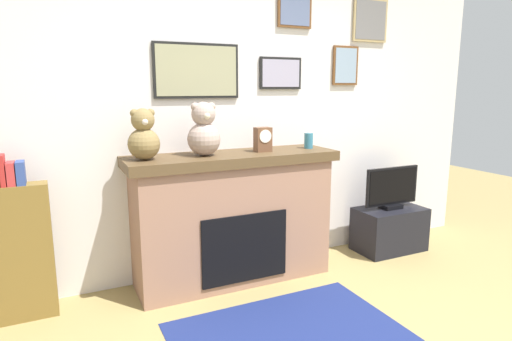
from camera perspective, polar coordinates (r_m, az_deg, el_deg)
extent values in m
cube|color=silver|center=(3.80, -2.40, 6.43)|extent=(5.20, 0.12, 2.60)
cube|color=black|center=(3.58, -7.81, 12.91)|extent=(0.71, 0.02, 0.44)
cube|color=gray|center=(3.57, -7.75, 12.92)|extent=(0.67, 0.00, 0.40)
cube|color=brown|center=(4.26, 11.72, 13.42)|extent=(0.28, 0.02, 0.36)
cube|color=#8299B2|center=(4.26, 11.81, 13.42)|extent=(0.24, 0.00, 0.32)
cube|color=tan|center=(4.47, 14.86, 18.65)|extent=(0.39, 0.02, 0.40)
cube|color=slate|center=(4.46, 14.95, 18.66)|extent=(0.35, 0.00, 0.36)
cube|color=black|center=(3.88, 3.27, 12.70)|extent=(0.41, 0.02, 0.27)
cube|color=#9993AD|center=(3.88, 3.35, 12.71)|extent=(0.37, 0.00, 0.23)
cube|color=brown|center=(4.00, 5.14, 20.52)|extent=(0.33, 0.02, 0.32)
cube|color=slate|center=(4.00, 5.23, 20.55)|extent=(0.29, 0.00, 0.28)
cube|color=#956B56|center=(3.61, -3.05, -6.81)|extent=(1.60, 0.48, 1.00)
cube|color=brown|center=(3.48, -3.13, 1.64)|extent=(1.72, 0.54, 0.08)
cube|color=black|center=(3.44, -1.43, -10.24)|extent=(0.72, 0.02, 0.55)
cube|color=brown|center=(3.42, -28.93, -9.56)|extent=(0.44, 0.16, 0.96)
cube|color=#AA2524|center=(3.28, -30.47, 0.02)|extent=(0.03, 0.13, 0.21)
cube|color=#B63234|center=(3.28, -29.63, -0.36)|extent=(0.05, 0.13, 0.16)
cube|color=#2E4388|center=(3.28, -28.65, -0.26)|extent=(0.05, 0.13, 0.16)
cube|color=black|center=(4.51, 17.20, -7.41)|extent=(0.67, 0.40, 0.43)
cube|color=black|center=(4.45, 17.37, -4.54)|extent=(0.20, 0.14, 0.04)
cube|color=black|center=(4.40, 17.52, -1.96)|extent=(0.61, 0.03, 0.37)
cube|color=black|center=(4.39, 17.67, -2.00)|extent=(0.57, 0.00, 0.33)
cube|color=navy|center=(3.06, 4.12, -20.51)|extent=(1.50, 0.93, 0.01)
cylinder|color=teal|center=(3.77, 6.96, 3.93)|extent=(0.08, 0.08, 0.13)
cube|color=brown|center=(3.55, 0.90, 4.12)|extent=(0.13, 0.09, 0.20)
cylinder|color=white|center=(3.51, 1.26, 4.55)|extent=(0.11, 0.01, 0.11)
sphere|color=olive|center=(3.24, -14.59, 3.40)|extent=(0.23, 0.23, 0.23)
sphere|color=olive|center=(3.23, -14.74, 6.48)|extent=(0.17, 0.17, 0.17)
sphere|color=olive|center=(3.21, -15.81, 7.31)|extent=(0.06, 0.06, 0.06)
sphere|color=olive|center=(3.23, -13.75, 7.43)|extent=(0.06, 0.06, 0.06)
sphere|color=beige|center=(3.16, -14.50, 6.26)|extent=(0.05, 0.05, 0.05)
sphere|color=#A58E83|center=(3.36, -6.89, 4.13)|extent=(0.26, 0.26, 0.26)
sphere|color=#A58E83|center=(3.34, -6.96, 7.42)|extent=(0.18, 0.18, 0.18)
sphere|color=#A58E83|center=(3.32, -8.06, 8.33)|extent=(0.06, 0.06, 0.06)
sphere|color=#A58E83|center=(3.36, -5.93, 8.41)|extent=(0.06, 0.06, 0.06)
sphere|color=beige|center=(3.27, -6.54, 7.19)|extent=(0.06, 0.06, 0.06)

